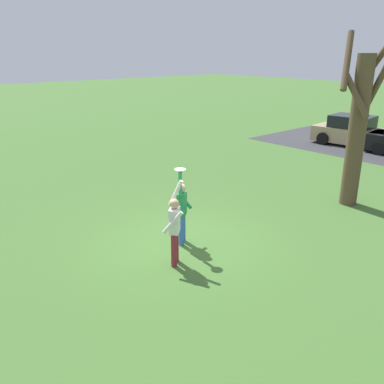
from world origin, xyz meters
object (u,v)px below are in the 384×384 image
at_px(parked_car_tan, 353,132).
at_px(person_defender, 175,226).
at_px(frisbee_disc, 180,170).
at_px(bare_tree_tall, 358,124).
at_px(person_catcher, 182,208).

bearing_deg(parked_car_tan, person_defender, -82.04).
relative_size(person_defender, frisbee_disc, 7.30).
relative_size(person_defender, bare_tree_tall, 0.38).
distance_m(person_defender, parked_car_tan, 15.85).
bearing_deg(person_catcher, person_defender, -0.00).
bearing_deg(frisbee_disc, person_catcher, 131.30).
xyz_separation_m(person_catcher, parked_car_tan, (-3.07, 14.54, -0.25)).
distance_m(frisbee_disc, bare_tree_tall, 6.41).
height_order(person_catcher, parked_car_tan, person_catcher).
xyz_separation_m(frisbee_disc, parked_car_tan, (-3.21, 14.71, -1.37)).
relative_size(frisbee_disc, parked_car_tan, 0.07).
bearing_deg(parked_car_tan, person_catcher, -84.03).
distance_m(person_catcher, person_defender, 1.12).
bearing_deg(person_defender, parked_car_tan, -27.41).
bearing_deg(frisbee_disc, bare_tree_tall, 79.11).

